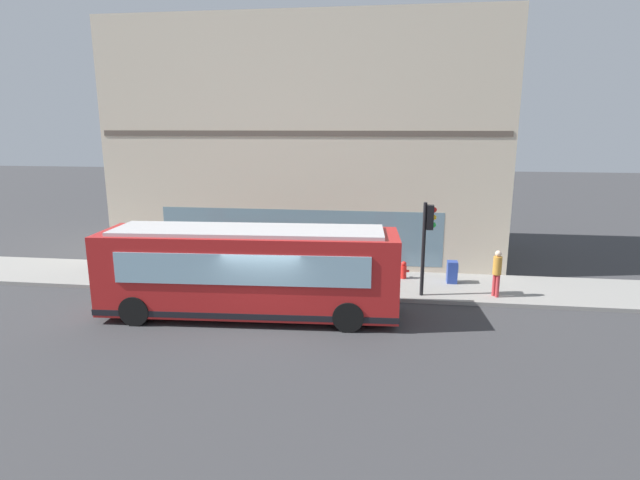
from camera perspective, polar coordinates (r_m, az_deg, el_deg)
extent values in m
plane|color=#38383A|center=(17.13, -6.01, -9.31)|extent=(120.00, 120.00, 0.00)
cube|color=gray|center=(21.19, -3.21, -4.67)|extent=(3.67, 40.00, 0.15)
cube|color=beige|center=(25.62, -1.04, 10.82)|extent=(7.26, 18.03, 11.09)
cube|color=brown|center=(22.17, -2.43, 11.93)|extent=(0.36, 17.67, 0.24)
cube|color=slate|center=(22.59, -2.36, 0.45)|extent=(0.12, 12.62, 2.40)
cube|color=red|center=(17.37, -7.98, -3.47)|extent=(3.07, 10.13, 2.70)
cube|color=silver|center=(17.03, -8.12, 1.09)|extent=(2.63, 9.11, 0.12)
cube|color=#8CB2C6|center=(18.94, -22.91, -1.59)|extent=(2.20, 0.21, 1.20)
cube|color=#8CB2C6|center=(18.47, -7.19, -1.18)|extent=(0.53, 8.19, 1.00)
cube|color=#8CB2C6|center=(16.07, -8.98, -3.36)|extent=(0.53, 8.19, 1.00)
cube|color=black|center=(17.73, -7.86, -7.10)|extent=(3.11, 10.17, 0.20)
cylinder|color=black|center=(19.79, -17.44, -5.24)|extent=(0.36, 1.02, 1.00)
cylinder|color=black|center=(17.80, -20.16, -7.48)|extent=(0.36, 1.02, 1.00)
cylinder|color=black|center=(18.41, 3.35, -6.00)|extent=(0.36, 1.02, 1.00)
cylinder|color=black|center=(16.25, 3.20, -8.61)|extent=(0.36, 1.02, 1.00)
cylinder|color=black|center=(19.15, 11.59, -1.07)|extent=(0.14, 0.14, 3.55)
cube|color=black|center=(18.91, 12.33, 2.52)|extent=(0.32, 0.24, 0.90)
sphere|color=red|center=(18.88, 12.76, 3.34)|extent=(0.20, 0.20, 0.20)
sphere|color=yellow|center=(18.92, 12.72, 2.50)|extent=(0.20, 0.20, 0.20)
sphere|color=green|center=(18.97, 12.68, 1.67)|extent=(0.20, 0.20, 0.20)
cylinder|color=red|center=(21.51, 9.42, -3.59)|extent=(0.24, 0.24, 0.55)
sphere|color=red|center=(21.41, 9.45, -2.67)|extent=(0.22, 0.22, 0.22)
cylinder|color=red|center=(21.50, 9.88, -3.47)|extent=(0.10, 0.12, 0.10)
cylinder|color=red|center=(21.65, 9.41, -3.33)|extent=(0.12, 0.10, 0.10)
cylinder|color=#B23338|center=(20.16, 19.06, -4.79)|extent=(0.14, 0.14, 0.86)
cylinder|color=#B23338|center=(20.04, 19.40, -4.92)|extent=(0.14, 0.14, 0.86)
cylinder|color=gold|center=(19.89, 19.39, -2.74)|extent=(0.32, 0.32, 0.68)
sphere|color=beige|center=(19.78, 19.49, -1.46)|extent=(0.23, 0.23, 0.23)
cylinder|color=#B23338|center=(21.14, -3.07, -3.25)|extent=(0.14, 0.14, 0.88)
cylinder|color=#B23338|center=(20.98, -2.92, -3.38)|extent=(0.14, 0.14, 0.88)
cylinder|color=#8C3F8C|center=(20.86, -3.02, -1.23)|extent=(0.32, 0.32, 0.70)
sphere|color=tan|center=(20.75, -3.04, 0.02)|extent=(0.24, 0.24, 0.24)
cylinder|color=silver|center=(21.55, -6.36, -3.14)|extent=(0.14, 0.14, 0.78)
cylinder|color=silver|center=(21.72, -6.37, -3.01)|extent=(0.14, 0.14, 0.78)
cylinder|color=#3F8C4C|center=(21.46, -6.41, -1.29)|extent=(0.32, 0.32, 0.62)
sphere|color=tan|center=(21.36, -6.44, -0.21)|extent=(0.21, 0.21, 0.21)
cube|color=#263F99|center=(21.30, 14.68, -3.51)|extent=(0.44, 0.40, 0.90)
cube|color=#8CB2C6|center=(21.27, 15.27, -3.06)|extent=(0.35, 0.03, 0.30)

